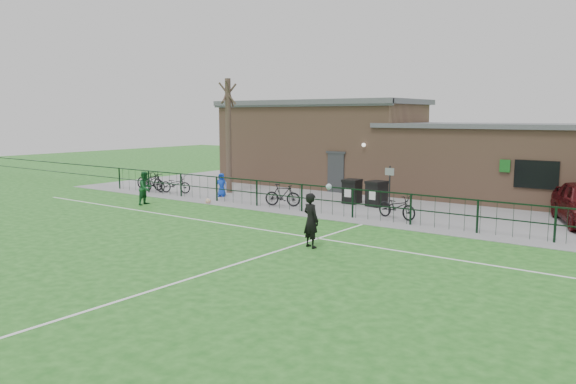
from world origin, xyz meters
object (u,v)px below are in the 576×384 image
Objects in this scene: bicycle_d at (283,195)px; bicycle_e at (397,207)px; sign_post at (389,190)px; wheelie_bin_left at (352,192)px; bicycle_c at (175,184)px; outfield_player at (145,188)px; ball_ground at (208,201)px; bare_tree at (228,136)px; bicycle_b at (154,182)px; bicycle_a at (150,180)px; spectator_child at (221,185)px; wheelie_bin_right at (377,195)px.

bicycle_d reaches higher than bicycle_e.
sign_post reaches higher than bicycle_d.
wheelie_bin_left is 0.59× the size of bicycle_c.
outfield_player reaches higher than ball_ground.
bicycle_b is (-3.46, -2.18, -2.47)m from bare_tree.
sign_post is 8.49m from ball_ground.
bicycle_e is (5.54, 0.21, -0.02)m from bicycle_d.
bicycle_a is (-14.02, -1.01, -0.48)m from sign_post.
sign_post is 9.06m from spectator_child.
ball_ground is at bearing -84.08° from spectator_child.
spectator_child is 4.85× the size of ball_ground.
sign_post reaches higher than bicycle_e.
outfield_player reaches higher than bicycle_d.
bicycle_c is at bearing 104.69° from bicycle_e.
ball_ground is at bearing 114.53° from bicycle_e.
bicycle_b is (-13.22, -1.40, -0.49)m from sign_post.
bicycle_c is (2.09, -0.02, -0.05)m from bicycle_a.
bicycle_d is (5.00, -1.89, -2.48)m from bare_tree.
sign_post is 1.13× the size of bicycle_c.
spectator_child is at bearing -61.90° from bare_tree.
spectator_child is 0.77× the size of outfield_player.
sign_post is at bearing -75.68° from outfield_player.
bare_tree is 5.04× the size of spectator_child.
bare_tree is at bearing -57.64° from bicycle_b.
bicycle_e is 1.55× the size of spectator_child.
wheelie_bin_left is 0.87× the size of spectator_child.
bicycle_c is 1.16× the size of outfield_player.
bicycle_a is 1.07× the size of bicycle_e.
bicycle_a is 14.81m from bicycle_e.
spectator_child is at bearing -176.36° from sign_post.
bicycle_d is at bearing -67.65° from outfield_player.
wheelie_bin_right is 0.63× the size of bicycle_d.
bicycle_d is at bearing -134.57° from wheelie_bin_right.
bicycle_c is 7.19m from bicycle_d.
wheelie_bin_right is at bearing 56.81° from bicycle_e.
bicycle_e reaches higher than ball_ground.
bicycle_c is at bearing -140.32° from bare_tree.
outfield_player is at bearing -137.71° from ball_ground.
bicycle_a is at bearing -157.25° from bare_tree.
ball_ground is at bearing -127.84° from bicycle_c.
bicycle_c is at bearing -157.55° from wheelie_bin_right.
bicycle_a is 5.17m from outfield_player.
wheelie_bin_right is 0.89× the size of spectator_child.
outfield_player is at bearing -169.44° from bicycle_c.
outfield_player reaches higher than bicycle_a.
ball_ground is (3.88, -1.49, -0.36)m from bicycle_c.
wheelie_bin_left reaches higher than ball_ground.
wheelie_bin_left is at bearing 36.42° from ball_ground.
ball_ground is (-3.30, -1.42, -0.40)m from bicycle_d.
bare_tree is 5.70m from outfield_player.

